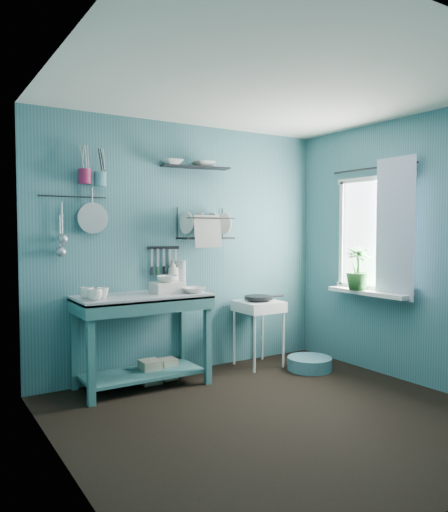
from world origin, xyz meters
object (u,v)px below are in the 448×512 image
mug_right (87,293)px  storage_tin_small (168,369)px  potted_plant (358,269)px  storage_tin_large (150,372)px  floor_basin (310,364)px  frying_pan (259,298)px  colander (93,218)px  wash_tub (167,288)px  hotplate_stand (259,333)px  soap_bottle (173,274)px  dish_rack (206,223)px  utensil_cup_teal (100,179)px  mug_mid (103,293)px  mug_left (95,295)px  water_bottle (181,275)px  work_counter (142,341)px  utensil_cup_magenta (85,176)px

mug_right → storage_tin_small: (0.80, 0.08, -0.80)m
potted_plant → storage_tin_large: 2.29m
floor_basin → frying_pan: bearing=131.1°
frying_pan → potted_plant: size_ratio=0.69×
colander → wash_tub: bearing=-21.2°
hotplate_stand → colander: bearing=166.7°
frying_pan → soap_bottle: bearing=167.6°
dish_rack → potted_plant: bearing=-40.9°
soap_bottle → hotplate_stand: 1.13m
storage_tin_small → floor_basin: bearing=-19.4°
wash_tub → potted_plant: (1.81, -0.66, 0.15)m
wash_tub → utensil_cup_teal: 1.16m
frying_pan → colander: colander is taller
soap_bottle → storage_tin_small: (-0.12, -0.12, -0.90)m
mug_mid → potted_plant: 2.52m
mug_left → potted_plant: (2.54, -0.52, 0.15)m
wash_tub → colander: (-0.62, 0.24, 0.64)m
mug_left → utensil_cup_teal: utensil_cup_teal is taller
mug_mid → mug_right: mug_right is taller
wash_tub → dish_rack: size_ratio=0.51×
potted_plant → water_bottle: bearing=149.7°
wash_tub → storage_tin_large: bearing=155.0°
mug_left → floor_basin: mug_left is taller
work_counter → mug_right: bearing=168.3°
mug_left → water_bottle: water_bottle is taller
utensil_cup_magenta → potted_plant: size_ratio=0.30×
wash_tub → hotplate_stand: size_ratio=0.41×
soap_bottle → mug_right: bearing=-167.7°
mug_left → potted_plant: 2.60m
utensil_cup_magenta → floor_basin: (2.12, -0.59, -1.85)m
mug_left → utensil_cup_magenta: 1.07m
wash_tub → utensil_cup_magenta: 1.25m
storage_tin_large → dish_rack: bearing=7.9°
mug_left → frying_pan: 1.81m
soap_bottle → potted_plant: bearing=-28.2°
hotplate_stand → potted_plant: bearing=-48.5°
wash_tub → frying_pan: size_ratio=0.93×
utensil_cup_magenta → frying_pan: bearing=-6.1°
mug_mid → wash_tub: 0.63m
mug_left → mug_mid: (0.10, 0.10, -0.00)m
hotplate_stand → colander: size_ratio=2.46×
storage_tin_large → storage_tin_small: (0.20, 0.03, -0.01)m
utensil_cup_magenta → storage_tin_large: size_ratio=0.59×
mug_right → storage_tin_small: size_ratio=0.61×
hotplate_stand → storage_tin_small: 1.05m
utensil_cup_teal → colander: bearing=154.7°
work_counter → dish_rack: 1.33m
wash_tub → hotplate_stand: (1.07, 0.02, -0.56)m
hotplate_stand → mug_mid: bearing=176.1°
soap_bottle → floor_basin: bearing=-25.7°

